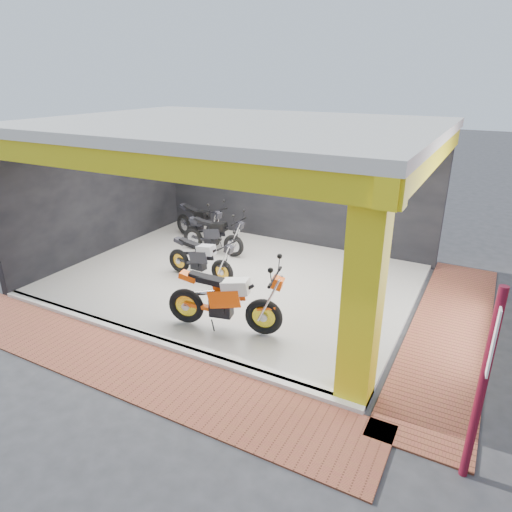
{
  "coord_description": "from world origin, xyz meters",
  "views": [
    {
      "loc": [
        5.13,
        -6.48,
        4.59
      ],
      "look_at": [
        0.73,
        1.7,
        0.9
      ],
      "focal_mm": 32.0,
      "sensor_mm": 36.0,
      "label": 1
    }
  ],
  "objects": [
    {
      "name": "signpost",
      "position": [
        5.37,
        -1.53,
        1.41
      ],
      "size": [
        0.1,
        0.36,
        2.57
      ],
      "rotation": [
        0.0,
        0.0,
        0.08
      ],
      "color": "maroon",
      "rests_on": "ground"
    },
    {
      "name": "moto_hero",
      "position": [
        1.78,
        0.05,
        0.83
      ],
      "size": [
        2.51,
        1.36,
        1.45
      ],
      "primitive_type": null,
      "rotation": [
        0.0,
        0.0,
        0.21
      ],
      "color": "#FF530A",
      "rests_on": "showroom_floor"
    },
    {
      "name": "paver_right",
      "position": [
        4.8,
        2.0,
        0.01
      ],
      "size": [
        1.4,
        7.0,
        0.03
      ],
      "primitive_type": "cube",
      "color": "brown",
      "rests_on": "ground"
    },
    {
      "name": "left_wall",
      "position": [
        -4.1,
        2.0,
        1.75
      ],
      "size": [
        0.2,
        6.2,
        3.5
      ],
      "primitive_type": "cube",
      "color": "black",
      "rests_on": "ground"
    },
    {
      "name": "ground",
      "position": [
        0.0,
        0.0,
        0.0
      ],
      "size": [
        80.0,
        80.0,
        0.0
      ],
      "primitive_type": "plane",
      "color": "#2D2D30",
      "rests_on": "ground"
    },
    {
      "name": "header_beam_front",
      "position": [
        0.0,
        -1.0,
        3.3
      ],
      "size": [
        8.4,
        0.3,
        0.4
      ],
      "primitive_type": "cube",
      "color": "#D5C411",
      "rests_on": "corner_column"
    },
    {
      "name": "paver_front",
      "position": [
        0.0,
        -1.8,
        0.01
      ],
      "size": [
        9.0,
        1.4,
        0.03
      ],
      "primitive_type": "cube",
      "color": "brown",
      "rests_on": "ground"
    },
    {
      "name": "header_beam_right",
      "position": [
        4.0,
        2.0,
        3.3
      ],
      "size": [
        0.3,
        6.4,
        0.4
      ],
      "primitive_type": "cube",
      "color": "#D5C411",
      "rests_on": "corner_column"
    },
    {
      "name": "showroom_floor",
      "position": [
        0.0,
        2.0,
        0.05
      ],
      "size": [
        8.0,
        6.0,
        0.1
      ],
      "primitive_type": "cube",
      "color": "silver",
      "rests_on": "ground"
    },
    {
      "name": "moto_row_d",
      "position": [
        -0.71,
        3.14,
        0.71
      ],
      "size": [
        1.99,
        0.77,
        1.21
      ],
      "primitive_type": null,
      "rotation": [
        0.0,
        0.0,
        0.02
      ],
      "color": "black",
      "rests_on": "showroom_floor"
    },
    {
      "name": "corner_column",
      "position": [
        3.75,
        -0.75,
        1.75
      ],
      "size": [
        0.5,
        0.5,
        3.5
      ],
      "primitive_type": "cube",
      "color": "#D5C411",
      "rests_on": "ground"
    },
    {
      "name": "showroom_ceiling",
      "position": [
        0.0,
        2.0,
        3.6
      ],
      "size": [
        8.4,
        6.4,
        0.2
      ],
      "primitive_type": "cube",
      "color": "beige",
      "rests_on": "corner_column"
    },
    {
      "name": "back_wall",
      "position": [
        0.0,
        5.1,
        1.75
      ],
      "size": [
        8.2,
        0.2,
        3.5
      ],
      "primitive_type": "cube",
      "color": "black",
      "rests_on": "ground"
    },
    {
      "name": "moto_row_b",
      "position": [
        -1.66,
        3.61,
        0.73
      ],
      "size": [
        2.19,
        1.3,
        1.26
      ],
      "primitive_type": null,
      "rotation": [
        0.0,
        0.0,
        -0.28
      ],
      "color": "black",
      "rests_on": "showroom_floor"
    },
    {
      "name": "floor_kerb",
      "position": [
        0.0,
        -1.02,
        0.05
      ],
      "size": [
        8.0,
        0.2,
        0.1
      ],
      "primitive_type": "cube",
      "color": "silver",
      "rests_on": "ground"
    },
    {
      "name": "moto_row_a",
      "position": [
        -0.05,
        1.54,
        0.7
      ],
      "size": [
        2.02,
        0.85,
        1.21
      ],
      "primitive_type": null,
      "rotation": [
        0.0,
        0.0,
        -0.06
      ],
      "color": "black",
      "rests_on": "showroom_floor"
    }
  ]
}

